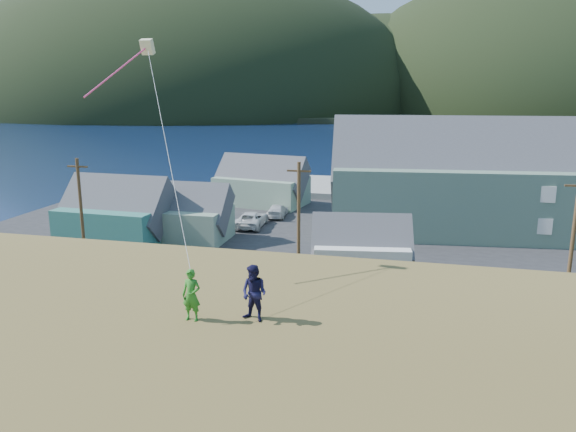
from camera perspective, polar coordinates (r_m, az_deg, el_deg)
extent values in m
plane|color=#0A1638|center=(37.46, 2.76, -8.76)|extent=(900.00, 900.00, 0.00)
cube|color=#4C3D19|center=(35.62, 2.15, -9.86)|extent=(110.00, 8.00, 0.10)
cube|color=#28282B|center=(53.40, 6.17, -2.02)|extent=(72.00, 36.00, 0.12)
cube|color=gray|center=(76.39, 3.94, 2.94)|extent=(26.00, 14.00, 0.90)
cube|color=black|center=(364.45, 12.66, 10.83)|extent=(900.00, 320.00, 2.00)
ellipsoid|color=black|center=(387.39, -22.72, 10.41)|extent=(240.00, 216.00, 108.00)
ellipsoid|color=black|center=(320.37, -9.98, 10.84)|extent=(260.00, 234.00, 143.00)
ellipsoid|color=black|center=(335.42, 9.09, 10.97)|extent=(200.00, 180.00, 100.00)
ellipsoid|color=black|center=(330.58, 24.93, 9.90)|extent=(230.00, 207.00, 142.60)
cube|color=#5A755E|center=(58.02, 23.77, 1.49)|extent=(38.65, 14.71, 6.47)
cube|color=#47474C|center=(57.32, 24.23, 6.35)|extent=(39.11, 14.47, 10.48)
cube|color=#31736E|center=(52.60, -16.94, -0.80)|extent=(9.21, 7.06, 3.36)
cube|color=#47474C|center=(52.07, -17.13, 1.95)|extent=(9.70, 6.80, 6.44)
cube|color=gray|center=(52.23, -10.78, -0.75)|extent=(8.44, 5.63, 3.00)
cube|color=#47474C|center=(51.75, -10.88, 1.67)|extent=(8.94, 5.47, 5.46)
cube|color=white|center=(41.75, 7.43, -4.38)|extent=(7.39, 5.76, 2.70)
cube|color=#47474C|center=(41.19, 7.51, -1.69)|extent=(7.88, 5.80, 4.79)
cube|color=gray|center=(66.74, -2.70, 2.60)|extent=(11.12, 7.82, 3.26)
cube|color=#47474C|center=(66.32, -2.73, 4.77)|extent=(11.60, 7.84, 6.05)
cylinder|color=#47331E|center=(44.14, -20.22, -0.09)|extent=(0.24, 0.24, 8.71)
cylinder|color=#47331E|center=(37.69, 1.09, -1.24)|extent=(0.24, 0.24, 8.96)
cylinder|color=#47331E|center=(38.04, 26.89, -2.80)|extent=(0.24, 0.24, 8.66)
imported|color=navy|center=(53.44, 6.97, -1.15)|extent=(2.00, 4.40, 1.46)
imported|color=silver|center=(60.39, -1.08, 0.55)|extent=(2.28, 4.75, 1.33)
imported|color=navy|center=(60.74, 9.43, 0.56)|extent=(1.96, 4.85, 1.57)
imported|color=#B2153A|center=(59.04, -12.08, -0.05)|extent=(2.04, 4.03, 1.31)
imported|color=slate|center=(63.20, -9.86, 0.92)|extent=(1.89, 4.15, 1.32)
imported|color=black|center=(59.12, 5.55, 0.32)|extent=(2.15, 4.64, 1.54)
imported|color=silver|center=(57.79, -9.22, -0.19)|extent=(1.54, 4.16, 1.36)
imported|color=white|center=(56.21, -3.74, -0.32)|extent=(2.87, 5.67, 1.53)
imported|color=#297A21|center=(16.84, -9.78, -7.93)|extent=(0.58, 0.39, 1.56)
imported|color=#151437|center=(16.58, -3.46, -7.84)|extent=(0.98, 0.86, 1.69)
cube|color=beige|center=(22.43, -14.11, 16.33)|extent=(0.45, 0.42, 0.60)
cylinder|color=#FF4388|center=(21.58, -16.99, 13.91)|extent=(0.06, 0.06, 3.31)
cylinder|color=white|center=(19.15, -12.28, 7.12)|extent=(0.02, 0.02, 9.44)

